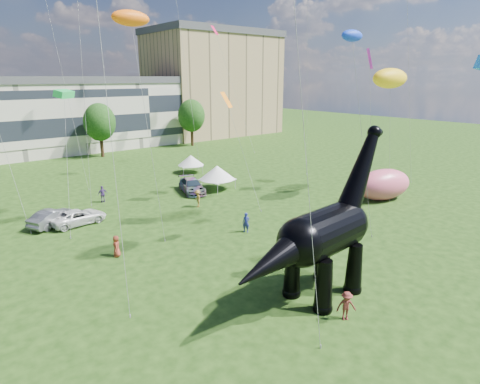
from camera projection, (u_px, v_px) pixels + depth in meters
ground at (312, 305)px, 23.68m from camera, size 220.00×220.00×0.00m
apartment_block at (213, 86)px, 93.30m from camera, size 28.00×18.00×22.00m
tree_mid_right at (99, 119)px, 66.13m from camera, size 5.20×5.20×9.44m
tree_far_right at (191, 113)px, 77.14m from camera, size 5.20×5.20×9.44m
dinosaur_sculpture at (320, 237)px, 23.54m from camera, size 12.77×3.68×10.43m
car_grey at (54, 217)px, 36.24m from camera, size 4.91×3.59×1.54m
car_white at (78, 217)px, 36.56m from camera, size 5.12×2.71×1.37m
car_dark at (192, 186)px, 46.63m from camera, size 3.79×5.87×1.58m
gazebo_near at (217, 173)px, 47.61m from camera, size 4.77×4.77×2.90m
gazebo_far at (191, 160)px, 55.99m from camera, size 4.64×4.64×2.51m
inflatable_pink at (383, 184)px, 43.68m from camera, size 7.44×5.01×3.40m
visitors at (92, 239)px, 31.13m from camera, size 32.05×30.69×1.83m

